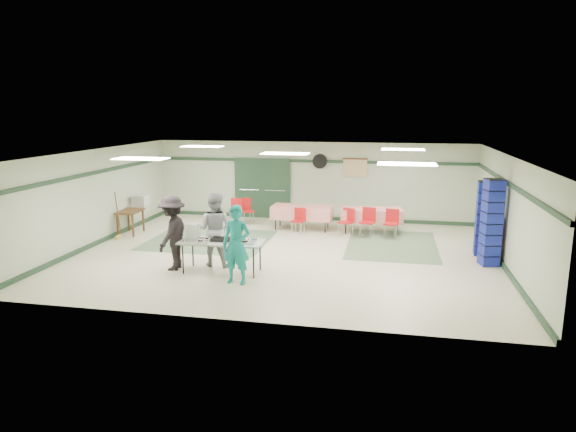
% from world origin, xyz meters
% --- Properties ---
extents(floor, '(11.00, 11.00, 0.00)m').
position_xyz_m(floor, '(0.00, 0.00, 0.00)').
color(floor, beige).
rests_on(floor, ground).
extents(ceiling, '(11.00, 11.00, 0.00)m').
position_xyz_m(ceiling, '(0.00, 0.00, 2.70)').
color(ceiling, white).
rests_on(ceiling, wall_back).
extents(wall_back, '(11.00, 0.00, 11.00)m').
position_xyz_m(wall_back, '(0.00, 4.50, 1.35)').
color(wall_back, '#B7C3A6').
rests_on(wall_back, floor).
extents(wall_front, '(11.00, 0.00, 11.00)m').
position_xyz_m(wall_front, '(0.00, -4.50, 1.35)').
color(wall_front, '#B7C3A6').
rests_on(wall_front, floor).
extents(wall_left, '(0.00, 9.00, 9.00)m').
position_xyz_m(wall_left, '(-5.50, 0.00, 1.35)').
color(wall_left, '#B7C3A6').
rests_on(wall_left, floor).
extents(wall_right, '(0.00, 9.00, 9.00)m').
position_xyz_m(wall_right, '(5.50, 0.00, 1.35)').
color(wall_right, '#B7C3A6').
rests_on(wall_right, floor).
extents(trim_back, '(11.00, 0.06, 0.10)m').
position_xyz_m(trim_back, '(0.00, 4.47, 2.05)').
color(trim_back, '#203B26').
rests_on(trim_back, wall_back).
extents(baseboard_back, '(11.00, 0.06, 0.12)m').
position_xyz_m(baseboard_back, '(0.00, 4.47, 0.06)').
color(baseboard_back, '#203B26').
rests_on(baseboard_back, floor).
extents(trim_left, '(0.06, 9.00, 0.10)m').
position_xyz_m(trim_left, '(-5.47, 0.00, 2.05)').
color(trim_left, '#203B26').
rests_on(trim_left, wall_back).
extents(baseboard_left, '(0.06, 9.00, 0.12)m').
position_xyz_m(baseboard_left, '(-5.47, 0.00, 0.06)').
color(baseboard_left, '#203B26').
rests_on(baseboard_left, floor).
extents(trim_right, '(0.06, 9.00, 0.10)m').
position_xyz_m(trim_right, '(5.47, 0.00, 2.05)').
color(trim_right, '#203B26').
rests_on(trim_right, wall_back).
extents(baseboard_right, '(0.06, 9.00, 0.12)m').
position_xyz_m(baseboard_right, '(5.47, 0.00, 0.06)').
color(baseboard_right, '#203B26').
rests_on(baseboard_right, floor).
extents(green_patch_a, '(3.50, 3.00, 0.01)m').
position_xyz_m(green_patch_a, '(-2.50, 1.00, 0.00)').
color(green_patch_a, '#628561').
rests_on(green_patch_a, floor).
extents(green_patch_b, '(2.50, 3.50, 0.01)m').
position_xyz_m(green_patch_b, '(2.80, 1.50, 0.00)').
color(green_patch_b, '#628561').
rests_on(green_patch_b, floor).
extents(double_door_left, '(0.90, 0.06, 2.10)m').
position_xyz_m(double_door_left, '(-2.20, 4.44, 1.05)').
color(double_door_left, '#949694').
rests_on(double_door_left, floor).
extents(double_door_right, '(0.90, 0.06, 2.10)m').
position_xyz_m(double_door_right, '(-1.25, 4.44, 1.05)').
color(double_door_right, '#949694').
rests_on(double_door_right, floor).
extents(door_frame, '(2.00, 0.03, 2.15)m').
position_xyz_m(door_frame, '(-1.73, 4.42, 1.05)').
color(door_frame, '#203B26').
rests_on(door_frame, floor).
extents(wall_fan, '(0.50, 0.10, 0.50)m').
position_xyz_m(wall_fan, '(0.30, 4.44, 2.05)').
color(wall_fan, black).
rests_on(wall_fan, wall_back).
extents(scroll_banner, '(0.80, 0.02, 0.60)m').
position_xyz_m(scroll_banner, '(1.50, 4.44, 1.85)').
color(scroll_banner, tan).
rests_on(scroll_banner, wall_back).
extents(serving_table, '(1.98, 0.82, 0.76)m').
position_xyz_m(serving_table, '(-1.16, -1.81, 0.72)').
color(serving_table, '#ABACA7').
rests_on(serving_table, floor).
extents(sheet_tray_right, '(0.63, 0.48, 0.02)m').
position_xyz_m(sheet_tray_right, '(-0.66, -1.83, 0.77)').
color(sheet_tray_right, silver).
rests_on(sheet_tray_right, serving_table).
extents(sheet_tray_mid, '(0.60, 0.46, 0.02)m').
position_xyz_m(sheet_tray_mid, '(-1.22, -1.72, 0.77)').
color(sheet_tray_mid, silver).
rests_on(sheet_tray_mid, serving_table).
extents(sheet_tray_left, '(0.64, 0.49, 0.02)m').
position_xyz_m(sheet_tray_left, '(-1.72, -1.94, 0.77)').
color(sheet_tray_left, silver).
rests_on(sheet_tray_left, serving_table).
extents(baking_pan, '(0.46, 0.29, 0.08)m').
position_xyz_m(baking_pan, '(-1.16, -1.80, 0.80)').
color(baking_pan, black).
rests_on(baking_pan, serving_table).
extents(foam_box_stack, '(0.27, 0.24, 0.36)m').
position_xyz_m(foam_box_stack, '(-1.92, -1.71, 0.94)').
color(foam_box_stack, white).
rests_on(foam_box_stack, serving_table).
extents(volunteer_teal, '(0.69, 0.50, 1.77)m').
position_xyz_m(volunteer_teal, '(-0.58, -2.50, 0.88)').
color(volunteer_teal, teal).
rests_on(volunteer_teal, floor).
extents(volunteer_grey, '(0.94, 0.76, 1.83)m').
position_xyz_m(volunteer_grey, '(-1.49, -1.32, 0.91)').
color(volunteer_grey, '#99989E').
rests_on(volunteer_grey, floor).
extents(volunteer_dark, '(0.69, 1.18, 1.80)m').
position_xyz_m(volunteer_dark, '(-2.39, -1.81, 0.90)').
color(volunteer_dark, black).
rests_on(volunteer_dark, floor).
extents(dining_table_a, '(1.95, 1.00, 0.77)m').
position_xyz_m(dining_table_a, '(2.15, 2.93, 0.57)').
color(dining_table_a, red).
rests_on(dining_table_a, floor).
extents(dining_table_b, '(1.93, 0.88, 0.77)m').
position_xyz_m(dining_table_b, '(-0.05, 2.93, 0.57)').
color(dining_table_b, red).
rests_on(dining_table_b, floor).
extents(chair_a, '(0.49, 0.49, 0.89)m').
position_xyz_m(chair_a, '(2.07, 2.37, 0.54)').
color(chair_a, red).
rests_on(chair_a, floor).
extents(chair_b, '(0.51, 0.51, 0.84)m').
position_xyz_m(chair_b, '(1.45, 2.36, 0.52)').
color(chair_b, red).
rests_on(chair_b, floor).
extents(chair_c, '(0.47, 0.47, 0.87)m').
position_xyz_m(chair_c, '(2.77, 2.37, 0.53)').
color(chair_c, red).
rests_on(chair_c, floor).
extents(chair_d, '(0.44, 0.44, 0.80)m').
position_xyz_m(chair_d, '(-0.05, 2.36, 0.49)').
color(chair_d, red).
rests_on(chair_d, floor).
extents(chair_loose_a, '(0.56, 0.56, 0.86)m').
position_xyz_m(chair_loose_a, '(-2.04, 3.40, 0.53)').
color(chair_loose_a, red).
rests_on(chair_loose_a, floor).
extents(chair_loose_b, '(0.43, 0.43, 0.87)m').
position_xyz_m(chair_loose_b, '(-2.33, 3.22, 0.53)').
color(chair_loose_b, red).
rests_on(chair_loose_b, floor).
extents(crate_stack_blue_a, '(0.46, 0.46, 1.97)m').
position_xyz_m(crate_stack_blue_a, '(5.15, 0.94, 0.99)').
color(crate_stack_blue_a, '#192198').
rests_on(crate_stack_blue_a, floor).
extents(crate_stack_red, '(0.38, 0.38, 1.24)m').
position_xyz_m(crate_stack_red, '(5.15, 0.26, 0.62)').
color(crate_stack_red, '#A21017').
rests_on(crate_stack_red, floor).
extents(crate_stack_blue_b, '(0.49, 0.49, 2.16)m').
position_xyz_m(crate_stack_blue_b, '(5.15, 0.00, 1.08)').
color(crate_stack_blue_b, '#192198').
rests_on(crate_stack_blue_b, floor).
extents(printer_table, '(0.67, 0.98, 0.74)m').
position_xyz_m(printer_table, '(-5.15, 1.27, 0.65)').
color(printer_table, brown).
rests_on(printer_table, floor).
extents(office_printer, '(0.45, 0.40, 0.36)m').
position_xyz_m(office_printer, '(-5.15, 1.99, 0.92)').
color(office_printer, '#B2B2AD').
rests_on(office_printer, printer_table).
extents(broom, '(0.04, 0.23, 1.39)m').
position_xyz_m(broom, '(-5.23, 0.70, 0.73)').
color(broom, brown).
rests_on(broom, floor).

